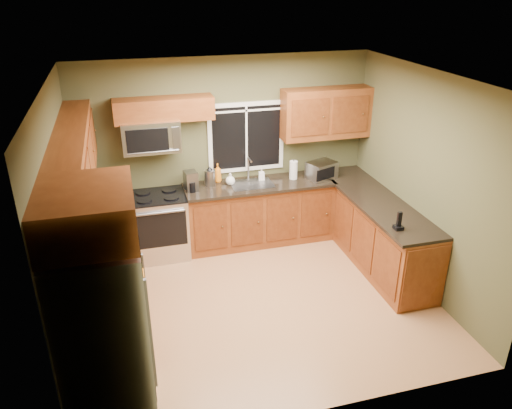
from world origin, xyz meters
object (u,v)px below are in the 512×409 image
range (160,225)px  microwave (151,136)px  toaster_oven (322,170)px  coffee_maker (191,182)px  soap_bottle_b (262,174)px  soap_bottle_c (230,179)px  soap_bottle_a (218,173)px  paper_towel_roll (293,170)px  cordless_phone (399,224)px  refrigerator (105,332)px  kettle (210,177)px

range → microwave: microwave is taller
toaster_oven → coffee_maker: coffee_maker is taller
soap_bottle_b → soap_bottle_c: size_ratio=1.03×
toaster_oven → soap_bottle_a: (-1.50, 0.27, 0.01)m
microwave → soap_bottle_b: size_ratio=4.25×
toaster_oven → paper_towel_roll: bearing=167.0°
cordless_phone → range: bearing=145.9°
range → coffee_maker: 0.77m
soap_bottle_c → refrigerator: bearing=-121.4°
kettle → soap_bottle_b: kettle is taller
paper_towel_roll → soap_bottle_c: bearing=178.7°
range → soap_bottle_b: size_ratio=5.24×
range → soap_bottle_a: (0.90, 0.23, 0.61)m
soap_bottle_b → cordless_phone: 2.24m
refrigerator → soap_bottle_a: (1.59, 3.00, 0.18)m
paper_towel_roll → cordless_phone: bearing=-70.4°
coffee_maker → soap_bottle_a: 0.47m
refrigerator → soap_bottle_b: refrigerator is taller
coffee_maker → cordless_phone: size_ratio=1.23×
kettle → soap_bottle_b: (0.77, 0.01, -0.04)m
microwave → range: bearing=-90.0°
soap_bottle_a → soap_bottle_b: bearing=-8.8°
coffee_maker → paper_towel_roll: 1.51m
range → cordless_phone: 3.25m
kettle → range: bearing=-170.9°
microwave → soap_bottle_c: microwave is taller
cordless_phone → paper_towel_roll: bearing=109.6°
refrigerator → soap_bottle_c: bearing=58.6°
soap_bottle_c → cordless_phone: 2.47m
soap_bottle_c → cordless_phone: size_ratio=0.77×
refrigerator → microwave: size_ratio=2.37×
toaster_oven → soap_bottle_b: size_ratio=2.70×
soap_bottle_b → toaster_oven: bearing=-11.0°
refrigerator → paper_towel_roll: size_ratio=6.00×
soap_bottle_a → soap_bottle_c: soap_bottle_a is taller
range → refrigerator: bearing=-104.0°
refrigerator → toaster_oven: (3.09, 2.73, 0.16)m
coffee_maker → cordless_phone: (2.17, -1.82, -0.06)m
range → soap_bottle_b: (1.53, 0.13, 0.56)m
microwave → soap_bottle_c: (1.05, -0.06, -0.70)m
coffee_maker → cordless_phone: 2.84m
paper_towel_roll → soap_bottle_a: paper_towel_roll is taller
toaster_oven → paper_towel_roll: size_ratio=1.61×
soap_bottle_c → soap_bottle_b: bearing=6.4°
soap_bottle_b → cordless_phone: bearing=-59.8°
refrigerator → soap_bottle_c: (1.74, 2.85, 0.13)m
range → toaster_oven: (2.40, -0.04, 0.60)m
refrigerator → kettle: bearing=63.3°
soap_bottle_a → cordless_phone: soap_bottle_a is taller
kettle → cordless_phone: bearing=-45.5°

